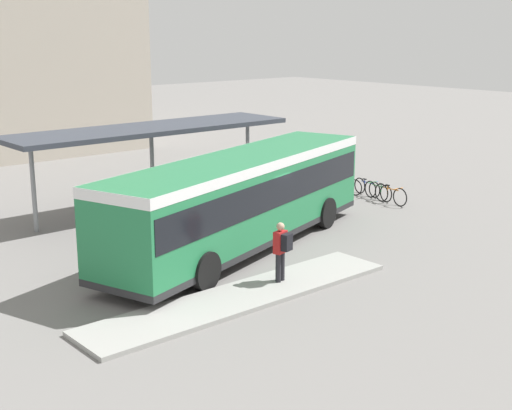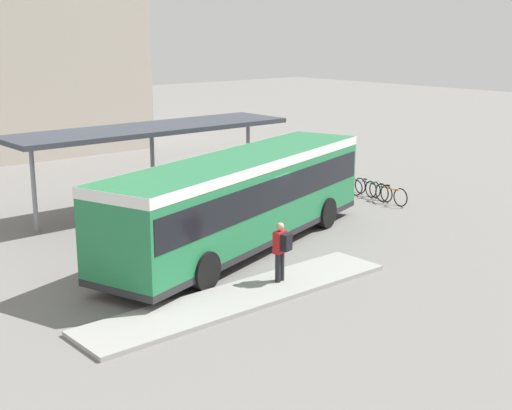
{
  "view_description": "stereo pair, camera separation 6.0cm",
  "coord_description": "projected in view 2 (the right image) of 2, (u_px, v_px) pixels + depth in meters",
  "views": [
    {
      "loc": [
        -13.94,
        -16.82,
        6.84
      ],
      "look_at": [
        0.59,
        0.0,
        1.35
      ],
      "focal_mm": 50.0,
      "sensor_mm": 36.0,
      "label": 1
    },
    {
      "loc": [
        -13.89,
        -16.86,
        6.84
      ],
      "look_at": [
        0.59,
        0.0,
        1.35
      ],
      "focal_mm": 50.0,
      "sensor_mm": 36.0,
      "label": 2
    }
  ],
  "objects": [
    {
      "name": "bicycle_red",
      "position": [
        346.0,
        186.0,
        30.36
      ],
      "size": [
        0.48,
        1.63,
        0.71
      ],
      "rotation": [
        0.0,
        0.0,
        1.71
      ],
      "color": "black",
      "rests_on": "ground_plane"
    },
    {
      "name": "city_bus",
      "position": [
        242.0,
        195.0,
        22.43
      ],
      "size": [
        12.03,
        5.96,
        2.99
      ],
      "rotation": [
        0.0,
        0.0,
        0.31
      ],
      "color": "#237A47",
      "rests_on": "ground_plane"
    },
    {
      "name": "bicycle_blue",
      "position": [
        368.0,
        187.0,
        30.05
      ],
      "size": [
        0.48,
        1.61,
        0.7
      ],
      "rotation": [
        0.0,
        0.0,
        -1.71
      ],
      "color": "black",
      "rests_on": "ground_plane"
    },
    {
      "name": "potted_planter_near_shelter",
      "position": [
        152.0,
        211.0,
        24.7
      ],
      "size": [
        0.95,
        0.95,
        1.36
      ],
      "color": "slate",
      "rests_on": "ground_plane"
    },
    {
      "name": "bicycle_orange",
      "position": [
        391.0,
        195.0,
        28.59
      ],
      "size": [
        0.48,
        1.76,
        0.76
      ],
      "rotation": [
        0.0,
        0.0,
        -1.66
      ],
      "color": "black",
      "rests_on": "ground_plane"
    },
    {
      "name": "bicycle_green",
      "position": [
        379.0,
        191.0,
        29.3
      ],
      "size": [
        0.48,
        1.66,
        0.72
      ],
      "rotation": [
        0.0,
        0.0,
        1.41
      ],
      "color": "black",
      "rests_on": "ground_plane"
    },
    {
      "name": "ground_plane",
      "position": [
        242.0,
        249.0,
        22.84
      ],
      "size": [
        120.0,
        120.0,
        0.0
      ],
      "primitive_type": "plane",
      "color": "slate"
    },
    {
      "name": "pedestrian_waiting",
      "position": [
        281.0,
        248.0,
        19.3
      ],
      "size": [
        0.45,
        0.49,
        1.66
      ],
      "rotation": [
        0.0,
        0.0,
        1.81
      ],
      "color": "#232328",
      "rests_on": "curb_island"
    },
    {
      "name": "station_shelter",
      "position": [
        151.0,
        130.0,
        27.06
      ],
      "size": [
        11.3,
        2.91,
        3.26
      ],
      "color": "#383D47",
      "rests_on": "ground_plane"
    },
    {
      "name": "curb_island",
      "position": [
        242.0,
        297.0,
        18.57
      ],
      "size": [
        9.22,
        1.8,
        0.12
      ],
      "color": "#9E9E99",
      "rests_on": "ground_plane"
    }
  ]
}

